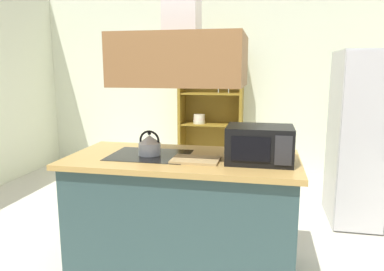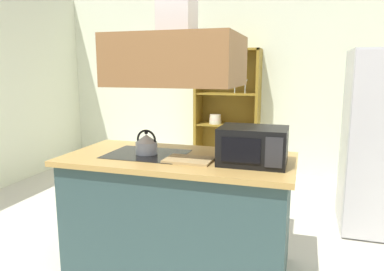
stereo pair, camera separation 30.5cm
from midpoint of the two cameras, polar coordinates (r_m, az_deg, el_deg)
name	(u,v)px [view 1 (the left image)]	position (r m, az deg, el deg)	size (l,w,h in m)	color
ground_plane	(190,267)	(3.06, -3.32, -20.05)	(7.80, 7.80, 0.00)	beige
wall_back	(230,83)	(5.59, 4.51, 8.33)	(6.00, 0.12, 2.70)	silver
kitchen_island	(183,212)	(2.88, -4.54, -12.07)	(1.73, 0.85, 0.90)	#2C4443
range_hood	(182,44)	(2.66, -4.94, 14.24)	(0.90, 0.70, 1.27)	brown
refrigerator	(380,139)	(3.98, 25.66, -0.51)	(0.90, 0.77, 1.73)	#B3B4B5
dish_cabinet	(211,118)	(5.46, 1.43, 2.71)	(0.94, 0.40, 1.84)	olive
kettle	(150,145)	(2.80, -9.81, -1.48)	(0.17, 0.17, 0.19)	#AEB8C8
cutting_board	(196,160)	(2.60, -2.78, -3.91)	(0.34, 0.24, 0.02)	tan
microwave	(260,144)	(2.56, 7.29, -1.43)	(0.46, 0.35, 0.26)	black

